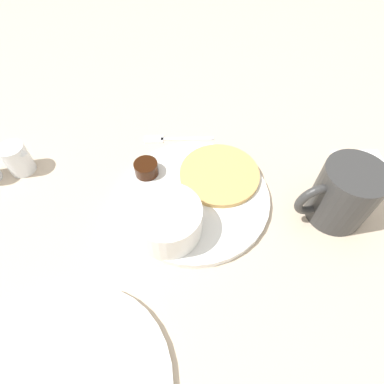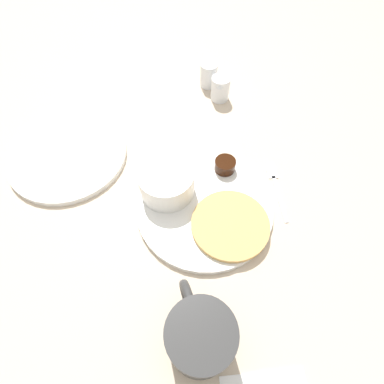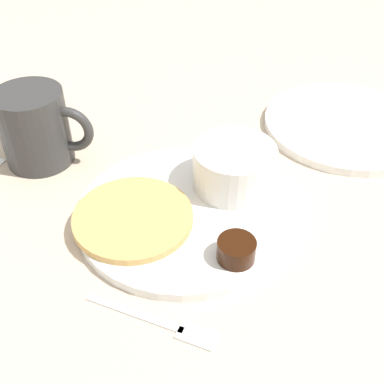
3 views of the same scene
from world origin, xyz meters
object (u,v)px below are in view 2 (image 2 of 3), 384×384
creamer_pitcher_near (220,88)px  creamer_pitcher_far (209,75)px  fork (276,184)px  bowl (167,182)px  coffee_mug (200,337)px  plate (205,207)px

creamer_pitcher_near → creamer_pitcher_far: bearing=100.3°
fork → creamer_pitcher_near: bearing=94.1°
bowl → coffee_mug: coffee_mug is taller
coffee_mug → plate: bearing=69.9°
creamer_pitcher_far → fork: 0.33m
coffee_mug → creamer_pitcher_near: coffee_mug is taller
bowl → fork: 0.22m
coffee_mug → creamer_pitcher_near: bearing=67.3°
fork → creamer_pitcher_far: bearing=95.2°
creamer_pitcher_near → fork: bearing=-85.9°
plate → fork: (0.15, 0.01, -0.00)m
coffee_mug → creamer_pitcher_far: coffee_mug is taller
coffee_mug → creamer_pitcher_near: 0.54m
plate → bowl: 0.09m
creamer_pitcher_far → fork: (0.03, -0.33, -0.03)m
creamer_pitcher_far → fork: creamer_pitcher_far is taller
bowl → plate: bearing=-42.4°
plate → creamer_pitcher_near: creamer_pitcher_near is taller
plate → fork: plate is taller
plate → creamer_pitcher_far: 0.37m
plate → bowl: size_ratio=2.48×
bowl → creamer_pitcher_near: 0.30m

